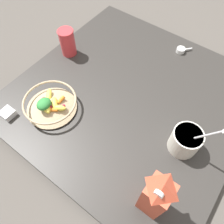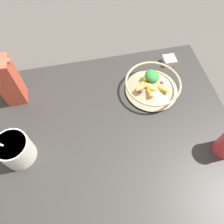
{
  "view_description": "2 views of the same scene",
  "coord_description": "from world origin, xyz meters",
  "px_view_note": "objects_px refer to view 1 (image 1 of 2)",
  "views": [
    {
      "loc": [
        0.32,
        -0.58,
        0.91
      ],
      "look_at": [
        0.01,
        -0.16,
        0.09
      ],
      "focal_mm": 35.0,
      "sensor_mm": 36.0,
      "label": 1
    },
    {
      "loc": [
        0.05,
        0.25,
        0.86
      ],
      "look_at": [
        -0.04,
        -0.17,
        0.13
      ],
      "focal_mm": 35.0,
      "sensor_mm": 36.0,
      "label": 2
    }
  ],
  "objects_px": {
    "drinking_cup": "(67,42)",
    "spice_jar": "(8,114)",
    "milk_carton": "(156,196)",
    "fruit_bowl": "(50,104)",
    "yogurt_tub": "(186,140)"
  },
  "relations": [
    {
      "from": "yogurt_tub",
      "to": "drinking_cup",
      "type": "height_order",
      "value": "yogurt_tub"
    },
    {
      "from": "spice_jar",
      "to": "drinking_cup",
      "type": "bearing_deg",
      "value": 96.66
    },
    {
      "from": "fruit_bowl",
      "to": "drinking_cup",
      "type": "distance_m",
      "value": 0.38
    },
    {
      "from": "fruit_bowl",
      "to": "spice_jar",
      "type": "xyz_separation_m",
      "value": [
        -0.14,
        -0.15,
        -0.03
      ]
    },
    {
      "from": "drinking_cup",
      "to": "spice_jar",
      "type": "distance_m",
      "value": 0.48
    },
    {
      "from": "fruit_bowl",
      "to": "milk_carton",
      "type": "xyz_separation_m",
      "value": [
        0.59,
        -0.08,
        0.1
      ]
    },
    {
      "from": "milk_carton",
      "to": "spice_jar",
      "type": "relative_size",
      "value": 4.76
    },
    {
      "from": "yogurt_tub",
      "to": "drinking_cup",
      "type": "relative_size",
      "value": 1.63
    },
    {
      "from": "milk_carton",
      "to": "yogurt_tub",
      "type": "bearing_deg",
      "value": 92.16
    },
    {
      "from": "yogurt_tub",
      "to": "fruit_bowl",
      "type": "bearing_deg",
      "value": -161.7
    },
    {
      "from": "milk_carton",
      "to": "yogurt_tub",
      "type": "xyz_separation_m",
      "value": [
        -0.01,
        0.28,
        -0.07
      ]
    },
    {
      "from": "milk_carton",
      "to": "fruit_bowl",
      "type": "bearing_deg",
      "value": 171.82
    },
    {
      "from": "fruit_bowl",
      "to": "milk_carton",
      "type": "bearing_deg",
      "value": -8.18
    },
    {
      "from": "yogurt_tub",
      "to": "spice_jar",
      "type": "relative_size",
      "value": 4.22
    },
    {
      "from": "spice_jar",
      "to": "yogurt_tub",
      "type": "bearing_deg",
      "value": 25.28
    }
  ]
}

